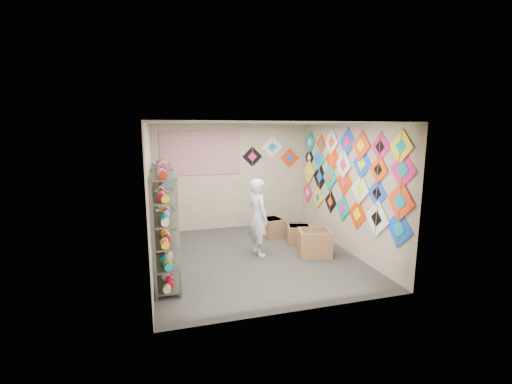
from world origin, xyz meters
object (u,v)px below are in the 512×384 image
object	(u,v)px
shopkeeper	(258,217)
carton_c	(272,227)
shelf_rack_front	(165,231)
carton_b	(299,234)
shelf_rack_back	(164,212)
carton_a	(314,243)

from	to	relation	value
shopkeeper	carton_c	bearing A→B (deg)	-42.58
shelf_rack_front	carton_b	size ratio (longest dim) A/B	3.65
shelf_rack_back	carton_a	xyz separation A→B (m)	(2.98, -0.72, -0.68)
shelf_rack_front	carton_c	xyz separation A→B (m)	(2.54, 2.06, -0.72)
carton_a	carton_b	bearing A→B (deg)	104.49
carton_a	shopkeeper	bearing A→B (deg)	174.93
shelf_rack_back	shopkeeper	bearing A→B (deg)	-10.35
shopkeeper	carton_a	distance (m)	1.29
shelf_rack_front	shopkeeper	world-z (taller)	shelf_rack_front
shelf_rack_back	shopkeeper	size ratio (longest dim) A/B	1.18
shelf_rack_back	carton_c	xyz separation A→B (m)	(2.54, 0.76, -0.72)
shopkeeper	carton_c	distance (m)	1.41
shelf_rack_back	carton_a	world-z (taller)	shelf_rack_back
carton_a	carton_c	distance (m)	1.54
shelf_rack_front	carton_c	bearing A→B (deg)	39.01
shelf_rack_back	carton_c	bearing A→B (deg)	16.59
carton_a	carton_c	xyz separation A→B (m)	(-0.44, 1.47, -0.04)
shopkeeper	carton_b	bearing A→B (deg)	-80.61
shelf_rack_back	carton_a	size ratio (longest dim) A/B	2.94
shelf_rack_front	shelf_rack_back	distance (m)	1.30
carton_b	shelf_rack_front	bearing A→B (deg)	-138.33
shelf_rack_front	carton_c	world-z (taller)	shelf_rack_front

